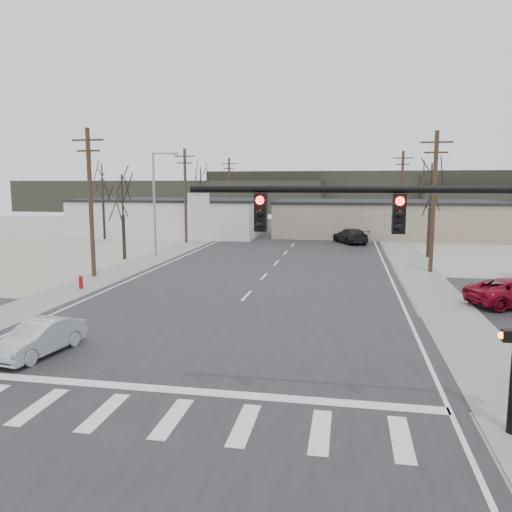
{
  "coord_description": "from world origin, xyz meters",
  "views": [
    {
      "loc": [
        5.55,
        -19.11,
        6.34
      ],
      "look_at": [
        0.88,
        6.22,
        2.6
      ],
      "focal_mm": 35.0,
      "sensor_mm": 36.0,
      "label": 1
    }
  ],
  "objects_px": {
    "car_far_a": "(350,236)",
    "fire_hydrant": "(81,282)",
    "traffic_signal_mast": "(443,252)",
    "car_far_b": "(288,225)",
    "sedan_crossing": "(39,338)"
  },
  "relations": [
    {
      "from": "car_far_a",
      "to": "fire_hydrant",
      "type": "bearing_deg",
      "value": 35.24
    },
    {
      "from": "traffic_signal_mast",
      "to": "fire_hydrant",
      "type": "xyz_separation_m",
      "value": [
        -18.09,
        14.2,
        -4.22
      ]
    },
    {
      "from": "car_far_a",
      "to": "car_far_b",
      "type": "relative_size",
      "value": 1.52
    },
    {
      "from": "car_far_a",
      "to": "car_far_b",
      "type": "bearing_deg",
      "value": -84.0
    },
    {
      "from": "traffic_signal_mast",
      "to": "fire_hydrant",
      "type": "bearing_deg",
      "value": 141.87
    },
    {
      "from": "fire_hydrant",
      "to": "car_far_b",
      "type": "xyz_separation_m",
      "value": [
        7.56,
        41.66,
        0.2
      ]
    },
    {
      "from": "fire_hydrant",
      "to": "sedan_crossing",
      "type": "distance_m",
      "value": 11.92
    },
    {
      "from": "fire_hydrant",
      "to": "car_far_a",
      "type": "height_order",
      "value": "car_far_a"
    },
    {
      "from": "sedan_crossing",
      "to": "car_far_b",
      "type": "distance_m",
      "value": 52.74
    },
    {
      "from": "traffic_signal_mast",
      "to": "sedan_crossing",
      "type": "height_order",
      "value": "traffic_signal_mast"
    },
    {
      "from": "fire_hydrant",
      "to": "car_far_b",
      "type": "height_order",
      "value": "car_far_b"
    },
    {
      "from": "fire_hydrant",
      "to": "car_far_b",
      "type": "bearing_deg",
      "value": 79.72
    },
    {
      "from": "fire_hydrant",
      "to": "car_far_b",
      "type": "distance_m",
      "value": 42.34
    },
    {
      "from": "traffic_signal_mast",
      "to": "car_far_b",
      "type": "distance_m",
      "value": 56.99
    },
    {
      "from": "traffic_signal_mast",
      "to": "car_far_a",
      "type": "xyz_separation_m",
      "value": [
        -2.02,
        40.98,
        -3.84
      ]
    }
  ]
}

